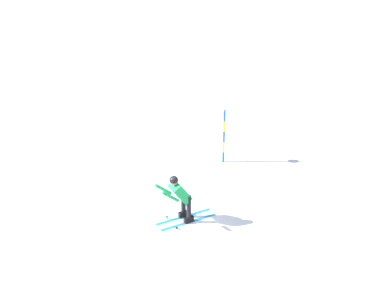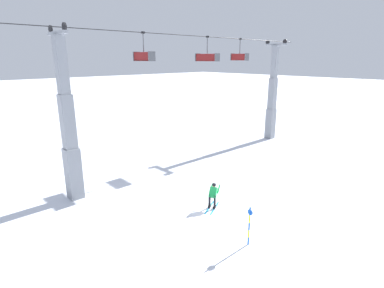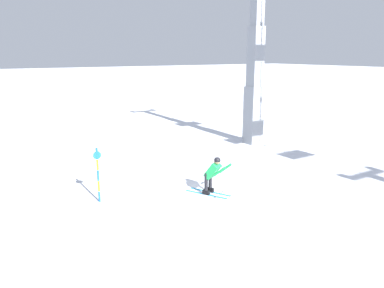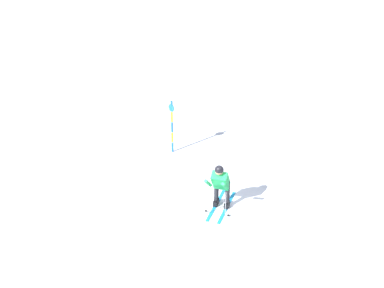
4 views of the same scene
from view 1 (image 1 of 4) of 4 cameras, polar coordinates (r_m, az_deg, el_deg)
ground_plane at (r=12.63m, az=-3.60°, el=-10.67°), size 260.00×260.00×0.00m
skier_carving_main at (r=12.52m, az=-1.55°, el=-6.40°), size 1.80×1.27×1.62m
trail_marker_pole at (r=15.94m, az=4.01°, el=1.19°), size 0.07×0.28×1.96m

